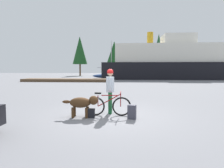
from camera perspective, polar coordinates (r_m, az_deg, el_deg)
ground_plane at (r=7.37m, az=-0.72°, el=-9.46°), size 160.00×160.00×0.00m
bicycle at (r=7.32m, az=-1.16°, el=-6.43°), size 1.72×0.44×0.91m
person_cyclist at (r=7.63m, az=-0.55°, el=-0.74°), size 0.32×0.53×1.78m
dog at (r=7.15m, az=-8.75°, el=-5.55°), size 1.33×0.45×0.80m
backpack at (r=6.93m, az=5.92°, el=-8.25°), size 0.33×0.27×0.50m
handbag_pannier at (r=7.13m, az=-6.42°, el=-8.59°), size 0.33×0.20×0.33m
dock_pier at (r=28.40m, az=-13.17°, el=1.13°), size 12.64×2.61×0.40m
ferry_boat at (r=36.96m, az=15.44°, el=6.14°), size 22.35×8.52×8.53m
sailboat_moored at (r=37.79m, az=-0.20°, el=2.47°), size 7.40×2.07×7.29m
pine_tree_far_left at (r=52.82m, az=-9.52°, el=9.83°), size 3.89×3.89×10.52m
pine_tree_center at (r=52.33m, az=0.66°, el=9.11°), size 4.27×4.27×9.23m
pine_tree_far_right at (r=50.44m, az=13.67°, el=10.08°), size 3.16×3.16×10.60m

